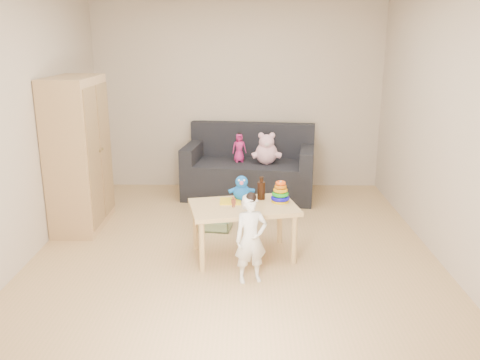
{
  "coord_description": "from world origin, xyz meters",
  "views": [
    {
      "loc": [
        0.12,
        -4.89,
        2.12
      ],
      "look_at": [
        0.05,
        0.25,
        0.65
      ],
      "focal_mm": 38.0,
      "sensor_mm": 36.0,
      "label": 1
    }
  ],
  "objects_px": {
    "wardrobe": "(78,154)",
    "play_table": "(243,231)",
    "sofa": "(249,179)",
    "toddler": "(251,240)"
  },
  "relations": [
    {
      "from": "play_table",
      "to": "toddler",
      "type": "distance_m",
      "value": 0.55
    },
    {
      "from": "sofa",
      "to": "wardrobe",
      "type": "bearing_deg",
      "value": -141.27
    },
    {
      "from": "wardrobe",
      "to": "play_table",
      "type": "distance_m",
      "value": 2.1
    },
    {
      "from": "toddler",
      "to": "wardrobe",
      "type": "bearing_deg",
      "value": 128.34
    },
    {
      "from": "wardrobe",
      "to": "toddler",
      "type": "bearing_deg",
      "value": -35.28
    },
    {
      "from": "sofa",
      "to": "toddler",
      "type": "distance_m",
      "value": 2.5
    },
    {
      "from": "sofa",
      "to": "toddler",
      "type": "bearing_deg",
      "value": -81.92
    },
    {
      "from": "wardrobe",
      "to": "play_table",
      "type": "height_order",
      "value": "wardrobe"
    },
    {
      "from": "wardrobe",
      "to": "sofa",
      "type": "relative_size",
      "value": 0.99
    },
    {
      "from": "play_table",
      "to": "toddler",
      "type": "relative_size",
      "value": 1.29
    }
  ]
}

